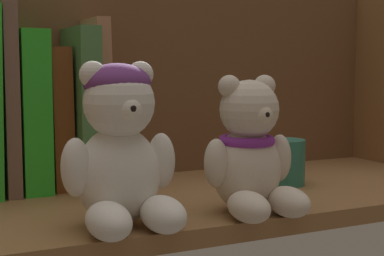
{
  "coord_description": "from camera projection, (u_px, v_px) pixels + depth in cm",
  "views": [
    {
      "loc": [
        -29.92,
        -64.88,
        17.58
      ],
      "look_at": [
        1.79,
        0.0,
        10.23
      ],
      "focal_mm": 55.24,
      "sensor_mm": 36.0,
      "label": 1
    }
  ],
  "objects": [
    {
      "name": "shelf_back_panel",
      "position": [
        134.0,
        84.0,
        0.85
      ],
      "size": [
        83.52,
        1.2,
        30.61
      ],
      "primitive_type": "cube",
      "color": "brown",
      "rests_on": "ground"
    },
    {
      "name": "book_11",
      "position": [
        96.0,
        102.0,
        0.79
      ],
      "size": [
        2.33,
        9.56,
        22.07
      ],
      "primitive_type": "cube",
      "rotation": [
        0.0,
        -0.02,
        0.0
      ],
      "color": "tan",
      "rests_on": "shelf_board"
    },
    {
      "name": "book_8",
      "position": [
        30.0,
        111.0,
        0.75
      ],
      "size": [
        3.47,
        11.22,
        20.25
      ],
      "primitive_type": "cube",
      "color": "green",
      "rests_on": "shelf_board"
    },
    {
      "name": "book_7",
      "position": [
        5.0,
        95.0,
        0.74
      ],
      "size": [
        1.69,
        11.53,
        24.55
      ],
      "primitive_type": "cube",
      "color": "brown",
      "rests_on": "shelf_board"
    },
    {
      "name": "teddy_bear_smaller",
      "position": [
        250.0,
        154.0,
        0.63
      ],
      "size": [
        10.79,
        10.93,
        14.85
      ],
      "color": "beige",
      "rests_on": "shelf_board"
    },
    {
      "name": "shelf_board",
      "position": [
        179.0,
        203.0,
        0.73
      ],
      "size": [
        81.12,
        29.79,
        2.0
      ],
      "primitive_type": "cube",
      "color": "olive",
      "rests_on": "ground"
    },
    {
      "name": "book_10",
      "position": [
        78.0,
        108.0,
        0.78
      ],
      "size": [
        2.65,
        13.87,
        20.74
      ],
      "primitive_type": "cube",
      "color": "#4C864A",
      "rests_on": "shelf_board"
    },
    {
      "name": "pillar_candle",
      "position": [
        281.0,
        161.0,
        0.79
      ],
      "size": [
        5.82,
        5.82,
        6.07
      ],
      "primitive_type": "cylinder",
      "color": "#2D7A66",
      "rests_on": "shelf_board"
    },
    {
      "name": "teddy_bear_larger",
      "position": [
        121.0,
        149.0,
        0.58
      ],
      "size": [
        11.8,
        11.93,
        16.26
      ],
      "color": "white",
      "rests_on": "shelf_board"
    },
    {
      "name": "book_9",
      "position": [
        56.0,
        118.0,
        0.77
      ],
      "size": [
        2.77,
        9.3,
        18.21
      ],
      "primitive_type": "cube",
      "rotation": [
        0.0,
        -0.01,
        0.0
      ],
      "color": "brown",
      "rests_on": "shelf_board"
    }
  ]
}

